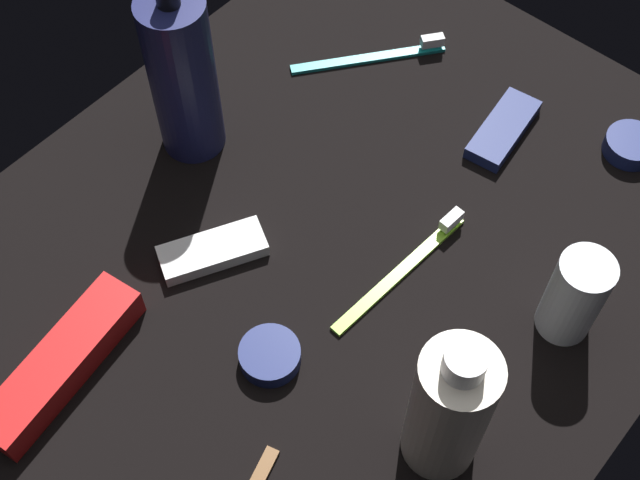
# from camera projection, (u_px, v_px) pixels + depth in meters

# --- Properties ---
(ground_plane) EXTENTS (0.84, 0.64, 0.01)m
(ground_plane) POSITION_uv_depth(u_px,v_px,m) (320.00, 260.00, 0.86)
(ground_plane) COLOR black
(lotion_bottle) EXTENTS (0.07, 0.07, 0.22)m
(lotion_bottle) POSITION_uv_depth(u_px,v_px,m) (183.00, 77.00, 0.85)
(lotion_bottle) COLOR #1A1E4F
(lotion_bottle) RESTS_ON ground_plane
(bodywash_bottle) EXTENTS (0.06, 0.06, 0.18)m
(bodywash_bottle) POSITION_uv_depth(u_px,v_px,m) (449.00, 409.00, 0.68)
(bodywash_bottle) COLOR silver
(bodywash_bottle) RESTS_ON ground_plane
(deodorant_stick) EXTENTS (0.05, 0.05, 0.10)m
(deodorant_stick) POSITION_uv_depth(u_px,v_px,m) (575.00, 296.00, 0.77)
(deodorant_stick) COLOR silver
(deodorant_stick) RESTS_ON ground_plane
(toothbrush_teal) EXTENTS (0.15, 0.12, 0.02)m
(toothbrush_teal) POSITION_uv_depth(u_px,v_px,m) (378.00, 55.00, 0.99)
(toothbrush_teal) COLOR teal
(toothbrush_teal) RESTS_ON ground_plane
(toothbrush_lime) EXTENTS (0.18, 0.02, 0.02)m
(toothbrush_lime) POSITION_uv_depth(u_px,v_px,m) (408.00, 264.00, 0.84)
(toothbrush_lime) COLOR #8CD133
(toothbrush_lime) RESTS_ON ground_plane
(toothpaste_box_red) EXTENTS (0.18, 0.07, 0.03)m
(toothpaste_box_red) POSITION_uv_depth(u_px,v_px,m) (62.00, 363.00, 0.77)
(toothpaste_box_red) COLOR red
(toothpaste_box_red) RESTS_ON ground_plane
(snack_bar_navy) EXTENTS (0.11, 0.05, 0.01)m
(snack_bar_navy) POSITION_uv_depth(u_px,v_px,m) (503.00, 129.00, 0.93)
(snack_bar_navy) COLOR navy
(snack_bar_navy) RESTS_ON ground_plane
(snack_bar_white) EXTENTS (0.11, 0.08, 0.01)m
(snack_bar_white) POSITION_uv_depth(u_px,v_px,m) (213.00, 251.00, 0.85)
(snack_bar_white) COLOR white
(snack_bar_white) RESTS_ON ground_plane
(cream_tin_left) EXTENTS (0.06, 0.06, 0.02)m
(cream_tin_left) POSITION_uv_depth(u_px,v_px,m) (631.00, 145.00, 0.92)
(cream_tin_left) COLOR navy
(cream_tin_left) RESTS_ON ground_plane
(cream_tin_right) EXTENTS (0.06, 0.06, 0.02)m
(cream_tin_right) POSITION_uv_depth(u_px,v_px,m) (270.00, 356.00, 0.78)
(cream_tin_right) COLOR navy
(cream_tin_right) RESTS_ON ground_plane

